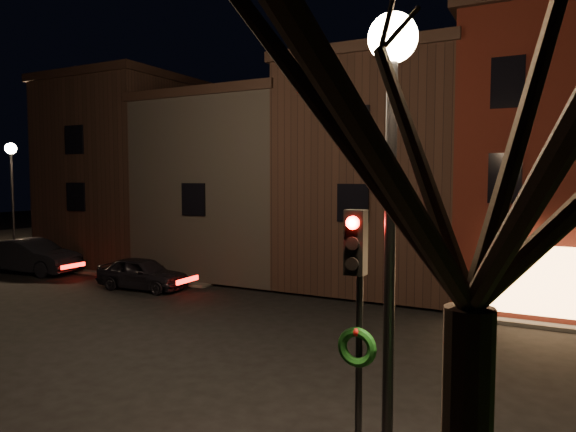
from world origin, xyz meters
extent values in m
plane|color=black|center=(0.00, 0.00, 0.00)|extent=(120.00, 120.00, 0.00)
cube|color=#2D2B28|center=(-20.00, 20.00, 0.06)|extent=(30.00, 30.00, 0.12)
cube|color=#3F110B|center=(8.00, 9.50, 5.12)|extent=(6.00, 8.00, 10.00)
cube|color=black|center=(8.00, 9.50, 10.37)|extent=(6.50, 8.50, 0.50)
cube|color=#ECAC6A|center=(8.00, 5.45, 1.42)|extent=(4.00, 0.12, 2.20)
cube|color=black|center=(1.50, 10.50, 4.62)|extent=(7.00, 10.00, 9.00)
cube|color=black|center=(1.50, 10.50, 9.32)|extent=(7.30, 10.30, 0.40)
cube|color=black|center=(-5.75, 10.50, 4.12)|extent=(7.50, 10.00, 8.00)
cube|color=black|center=(-5.75, 10.50, 8.32)|extent=(7.80, 10.30, 0.40)
cube|color=black|center=(-13.00, 10.50, 4.87)|extent=(7.00, 10.00, 9.50)
cube|color=black|center=(-13.00, 10.50, 9.82)|extent=(7.30, 10.30, 0.40)
cylinder|color=black|center=(6.20, -6.00, 3.12)|extent=(0.14, 0.14, 6.00)
sphere|color=#FFD18C|center=(6.20, -6.00, 6.30)|extent=(0.60, 0.60, 0.60)
cylinder|color=black|center=(-19.00, 6.20, 3.12)|extent=(0.14, 0.14, 6.00)
sphere|color=#FFD18C|center=(-19.00, 6.20, 6.30)|extent=(0.60, 0.60, 0.60)
cylinder|color=black|center=(5.60, -5.40, 2.12)|extent=(0.10, 0.10, 4.00)
cube|color=black|center=(5.60, -5.58, 3.72)|extent=(0.28, 0.22, 0.90)
cylinder|color=#FF0C07|center=(5.60, -5.70, 4.00)|extent=(0.18, 0.06, 0.18)
cylinder|color=black|center=(5.60, -5.70, 3.72)|extent=(0.18, 0.06, 0.18)
cylinder|color=black|center=(5.60, -5.70, 3.44)|extent=(0.18, 0.06, 0.18)
torus|color=#0C380F|center=(5.60, -5.49, 2.22)|extent=(0.58, 0.14, 0.58)
sphere|color=#990C0C|center=(5.60, -5.51, 2.44)|extent=(0.12, 0.12, 0.12)
imported|color=black|center=(-7.14, 3.75, 0.67)|extent=(4.05, 1.84, 1.35)
imported|color=black|center=(-14.51, 4.00, 0.83)|extent=(5.23, 2.34, 1.67)
camera|label=1|loc=(8.00, -12.22, 4.59)|focal=32.00mm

